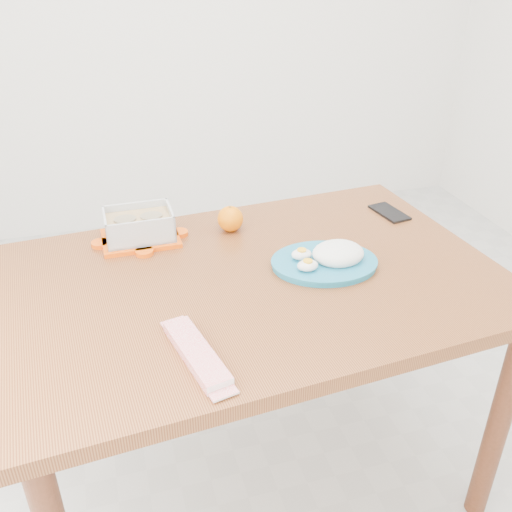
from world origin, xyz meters
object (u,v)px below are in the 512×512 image
object	(u,v)px
dining_table	(256,305)
food_container	(139,226)
smartphone	(389,212)
rice_plate	(329,257)
orange_fruit	(230,219)

from	to	relation	value
dining_table	food_container	world-z (taller)	food_container
food_container	smartphone	bearing A→B (deg)	-3.73
dining_table	food_container	xyz separation A→B (m)	(-0.27, 0.28, 0.14)
rice_plate	smartphone	bearing A→B (deg)	48.51
food_container	orange_fruit	distance (m)	0.27
orange_fruit	smartphone	size ratio (longest dim) A/B	0.56
dining_table	orange_fruit	world-z (taller)	orange_fruit
dining_table	food_container	bearing A→B (deg)	128.41
orange_fruit	rice_plate	distance (m)	0.34
orange_fruit	dining_table	bearing A→B (deg)	-90.03
dining_table	orange_fruit	size ratio (longest dim) A/B	17.37
orange_fruit	smartphone	xyz separation A→B (m)	(0.51, -0.03, -0.03)
dining_table	food_container	size ratio (longest dim) A/B	6.09
food_container	orange_fruit	bearing A→B (deg)	-3.31
dining_table	orange_fruit	bearing A→B (deg)	85.26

